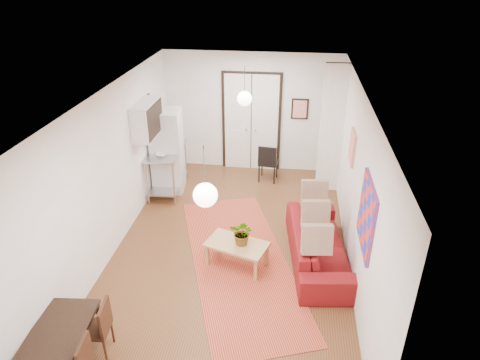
# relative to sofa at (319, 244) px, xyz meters

# --- Properties ---
(floor) EXTENTS (7.00, 7.00, 0.00)m
(floor) POSITION_rel_sofa_xyz_m (-1.57, 0.16, -0.34)
(floor) COLOR brown
(floor) RESTS_ON ground
(ceiling) EXTENTS (4.20, 7.00, 0.02)m
(ceiling) POSITION_rel_sofa_xyz_m (-1.57, 0.16, 2.56)
(ceiling) COLOR white
(ceiling) RESTS_ON wall_back
(wall_back) EXTENTS (4.20, 0.02, 2.90)m
(wall_back) POSITION_rel_sofa_xyz_m (-1.57, 3.66, 1.11)
(wall_back) COLOR white
(wall_back) RESTS_ON floor
(wall_front) EXTENTS (4.20, 0.02, 2.90)m
(wall_front) POSITION_rel_sofa_xyz_m (-1.57, -3.34, 1.11)
(wall_front) COLOR white
(wall_front) RESTS_ON floor
(wall_left) EXTENTS (0.02, 7.00, 2.90)m
(wall_left) POSITION_rel_sofa_xyz_m (-3.67, 0.16, 1.11)
(wall_left) COLOR white
(wall_left) RESTS_ON floor
(wall_right) EXTENTS (0.02, 7.00, 2.90)m
(wall_right) POSITION_rel_sofa_xyz_m (0.53, 0.16, 1.11)
(wall_right) COLOR white
(wall_right) RESTS_ON floor
(double_doors) EXTENTS (1.44, 0.06, 2.50)m
(double_doors) POSITION_rel_sofa_xyz_m (-1.57, 3.62, 0.86)
(double_doors) COLOR white
(double_doors) RESTS_ON wall_back
(stub_partition) EXTENTS (0.50, 0.10, 2.90)m
(stub_partition) POSITION_rel_sofa_xyz_m (0.28, 2.71, 1.11)
(stub_partition) COLOR white
(stub_partition) RESTS_ON floor
(wall_cabinet) EXTENTS (0.35, 1.00, 0.70)m
(wall_cabinet) POSITION_rel_sofa_xyz_m (-3.49, 1.66, 1.56)
(wall_cabinet) COLOR white
(wall_cabinet) RESTS_ON wall_left
(painting_popart) EXTENTS (0.05, 1.00, 1.00)m
(painting_popart) POSITION_rel_sofa_xyz_m (0.51, -1.09, 1.31)
(painting_popart) COLOR red
(painting_popart) RESTS_ON wall_right
(painting_abstract) EXTENTS (0.05, 0.50, 0.60)m
(painting_abstract) POSITION_rel_sofa_xyz_m (0.51, 0.96, 1.46)
(painting_abstract) COLOR #EFE1C7
(painting_abstract) RESTS_ON wall_right
(poster_back) EXTENTS (0.40, 0.03, 0.50)m
(poster_back) POSITION_rel_sofa_xyz_m (-0.42, 3.63, 1.26)
(poster_back) COLOR red
(poster_back) RESTS_ON wall_back
(print_left) EXTENTS (0.03, 0.44, 0.54)m
(print_left) POSITION_rel_sofa_xyz_m (-3.64, 2.16, 1.61)
(print_left) COLOR #9F6B42
(print_left) RESTS_ON wall_left
(pendant_back) EXTENTS (0.30, 0.30, 0.80)m
(pendant_back) POSITION_rel_sofa_xyz_m (-1.57, 2.16, 1.91)
(pendant_back) COLOR white
(pendant_back) RESTS_ON ceiling
(pendant_front) EXTENTS (0.30, 0.30, 0.80)m
(pendant_front) POSITION_rel_sofa_xyz_m (-1.57, -1.84, 1.91)
(pendant_front) COLOR white
(pendant_front) RESTS_ON ceiling
(kilim_rug) EXTENTS (2.93, 4.57, 0.01)m
(kilim_rug) POSITION_rel_sofa_xyz_m (-1.37, -0.20, -0.34)
(kilim_rug) COLOR #C44D31
(kilim_rug) RESTS_ON floor
(sofa) EXTENTS (1.19, 2.45, 0.69)m
(sofa) POSITION_rel_sofa_xyz_m (0.00, 0.00, 0.00)
(sofa) COLOR maroon
(sofa) RESTS_ON floor
(coffee_table) EXTENTS (1.16, 0.86, 0.46)m
(coffee_table) POSITION_rel_sofa_xyz_m (-1.40, -0.32, 0.05)
(coffee_table) COLOR #AD7F51
(coffee_table) RESTS_ON floor
(potted_plant) EXTENTS (0.49, 0.46, 0.45)m
(potted_plant) POSITION_rel_sofa_xyz_m (-1.30, -0.32, 0.34)
(potted_plant) COLOR #376B30
(potted_plant) RESTS_ON coffee_table
(kitchen_counter) EXTENTS (0.70, 1.34, 1.01)m
(kitchen_counter) POSITION_rel_sofa_xyz_m (-3.32, 2.17, 0.33)
(kitchen_counter) COLOR #AFB1B4
(kitchen_counter) RESTS_ON floor
(bowl) EXTENTS (0.25, 0.25, 0.06)m
(bowl) POSITION_rel_sofa_xyz_m (-3.32, 1.87, 0.70)
(bowl) COLOR silver
(bowl) RESTS_ON kitchen_counter
(soap_bottle) EXTENTS (0.10, 0.10, 0.21)m
(soap_bottle) POSITION_rel_sofa_xyz_m (-3.32, 2.42, 0.77)
(soap_bottle) COLOR teal
(soap_bottle) RESTS_ON kitchen_counter
(fridge) EXTENTS (0.73, 0.73, 1.89)m
(fridge) POSITION_rel_sofa_xyz_m (-3.32, 2.27, 0.60)
(fridge) COLOR silver
(fridge) RESTS_ON floor
(dining_table) EXTENTS (0.79, 1.27, 0.67)m
(dining_table) POSITION_rel_sofa_xyz_m (-3.32, -2.74, 0.25)
(dining_table) COLOR black
(dining_table) RESTS_ON floor
(dining_chair_near) EXTENTS (0.43, 0.58, 0.83)m
(dining_chair_near) POSITION_rel_sofa_xyz_m (-3.04, -2.30, 0.13)
(dining_chair_near) COLOR #381F11
(dining_chair_near) RESTS_ON floor
(dining_chair_far) EXTENTS (0.43, 0.58, 0.83)m
(dining_chair_far) POSITION_rel_sofa_xyz_m (-3.04, -2.91, 0.13)
(dining_chair_far) COLOR #381F11
(dining_chair_far) RESTS_ON floor
(black_side_chair) EXTENTS (0.47, 0.47, 0.93)m
(black_side_chair) POSITION_rel_sofa_xyz_m (-1.09, 3.08, 0.20)
(black_side_chair) COLOR black
(black_side_chair) RESTS_ON floor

